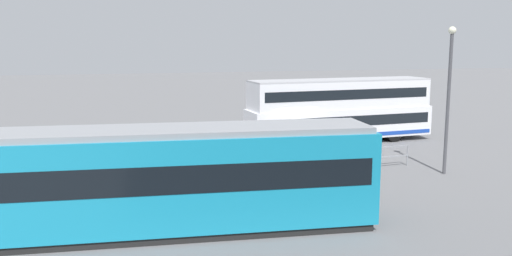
# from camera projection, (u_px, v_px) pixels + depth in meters

# --- Properties ---
(ground_plane) EXTENTS (160.00, 160.00, 0.00)m
(ground_plane) POSITION_uv_depth(u_px,v_px,m) (301.00, 152.00, 30.70)
(ground_plane) COLOR slate
(double_decker_bus) EXTENTS (12.16, 3.52, 3.98)m
(double_decker_bus) POSITION_uv_depth(u_px,v_px,m) (340.00, 110.00, 33.40)
(double_decker_bus) COLOR white
(double_decker_bus) RESTS_ON ground
(tram_yellow) EXTENTS (15.74, 3.88, 3.53)m
(tram_yellow) POSITION_uv_depth(u_px,v_px,m) (141.00, 180.00, 17.40)
(tram_yellow) COLOR teal
(tram_yellow) RESTS_ON ground
(pedestrian_near_railing) EXTENTS (0.39, 0.39, 1.59)m
(pedestrian_near_railing) POSITION_uv_depth(u_px,v_px,m) (273.00, 149.00, 26.87)
(pedestrian_near_railing) COLOR #4C3F2D
(pedestrian_near_railing) RESTS_ON ground
(pedestrian_crossing) EXTENTS (0.40, 0.40, 1.71)m
(pedestrian_crossing) POSITION_uv_depth(u_px,v_px,m) (343.00, 178.00, 20.99)
(pedestrian_crossing) COLOR black
(pedestrian_crossing) RESTS_ON ground
(pedestrian_railing) EXTENTS (9.58, 1.08, 1.08)m
(pedestrian_railing) POSITION_uv_depth(u_px,v_px,m) (325.00, 159.00, 25.47)
(pedestrian_railing) COLOR gray
(pedestrian_railing) RESTS_ON ground
(info_sign) EXTENTS (1.27, 0.12, 2.47)m
(info_sign) POSITION_uv_depth(u_px,v_px,m) (253.00, 146.00, 23.41)
(info_sign) COLOR slate
(info_sign) RESTS_ON ground
(street_lamp) EXTENTS (0.36, 0.36, 7.00)m
(street_lamp) POSITION_uv_depth(u_px,v_px,m) (449.00, 89.00, 24.95)
(street_lamp) COLOR #4C4C51
(street_lamp) RESTS_ON ground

